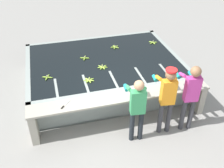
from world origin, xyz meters
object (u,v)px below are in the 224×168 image
Objects in this scene: banana_bunch_floating_4 at (115,47)px; banana_bunch_floating_5 at (89,80)px; banana_bunch_floating_3 at (153,42)px; knife_0 at (64,105)px; worker_1 at (167,95)px; banana_bunch_floating_1 at (85,58)px; worker_2 at (191,92)px; banana_bunch_floating_2 at (102,67)px; banana_bunch_floating_0 at (47,77)px; worker_0 at (137,105)px.

banana_bunch_floating_4 is 0.98× the size of banana_bunch_floating_5.
banana_bunch_floating_3 is 0.94× the size of knife_0.
worker_1 is 5.90× the size of knife_0.
worker_2 is at bearing -52.42° from banana_bunch_floating_1.
worker_1 reaches higher than banana_bunch_floating_3.
worker_2 is (0.55, -0.04, -0.01)m from worker_1.
banana_bunch_floating_2 is at bearing -121.33° from banana_bunch_floating_4.
banana_bunch_floating_1 is at bearing 67.94° from knife_0.
banana_bunch_floating_3 is (0.35, 2.97, -0.19)m from worker_2.
worker_2 is 6.24× the size of banana_bunch_floating_4.
banana_bunch_floating_4 is (-0.91, 2.97, -0.19)m from worker_2.
banana_bunch_floating_3 is 1.00× the size of banana_bunch_floating_4.
banana_bunch_floating_4 is 0.95× the size of knife_0.
knife_0 is (-1.84, -2.45, -0.01)m from banana_bunch_floating_4.
worker_1 reaches higher than banana_bunch_floating_4.
banana_bunch_floating_4 is at bearing 23.49° from banana_bunch_floating_1.
banana_bunch_floating_0 and banana_bunch_floating_5 have the same top height.
worker_0 is 3.01m from banana_bunch_floating_4.
worker_1 reaches higher than knife_0.
worker_2 reaches higher than knife_0.
worker_1 reaches higher than banana_bunch_floating_0.
banana_bunch_floating_5 is (-0.10, -1.16, -0.00)m from banana_bunch_floating_1.
banana_bunch_floating_5 is 0.96× the size of knife_0.
banana_bunch_floating_0 is 0.97× the size of banana_bunch_floating_5.
knife_0 is (-2.75, 0.52, -0.19)m from worker_2.
banana_bunch_floating_5 is (1.00, -0.40, -0.00)m from banana_bunch_floating_0.
banana_bunch_floating_1 is 2.16m from knife_0.
worker_0 is 5.80× the size of banana_bunch_floating_1.
banana_bunch_floating_1 is 2.33m from banana_bunch_floating_3.
worker_2 reaches higher than banana_bunch_floating_0.
worker_1 reaches higher than banana_bunch_floating_2.
worker_0 is 0.93× the size of worker_1.
banana_bunch_floating_5 is at bearing -145.96° from banana_bunch_floating_3.
worker_0 is 5.73× the size of banana_bunch_floating_5.
worker_0 is at bearing -60.68° from banana_bunch_floating_5.
banana_bunch_floating_3 is (0.90, 2.93, -0.20)m from worker_1.
knife_0 is at bearing -130.73° from banana_bunch_floating_2.
banana_bunch_floating_1 is 0.95× the size of knife_0.
banana_bunch_floating_1 is 0.99× the size of banana_bunch_floating_5.
worker_0 is at bearing -45.20° from banana_bunch_floating_0.
banana_bunch_floating_0 is at bearing -174.81° from banana_bunch_floating_2.
banana_bunch_floating_5 is (-0.47, -0.54, 0.00)m from banana_bunch_floating_2.
worker_2 is at bearing -3.92° from worker_1.
worker_0 is 5.71× the size of banana_bunch_floating_2.
worker_2 is 3.00m from banana_bunch_floating_3.
banana_bunch_floating_2 and banana_bunch_floating_4 have the same top height.
worker_0 is at bearing -96.61° from banana_bunch_floating_4.
banana_bunch_floating_4 is (0.65, 1.07, 0.00)m from banana_bunch_floating_2.
banana_bunch_floating_4 is 1.96m from banana_bunch_floating_5.
knife_0 is at bearing 159.90° from worker_0.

